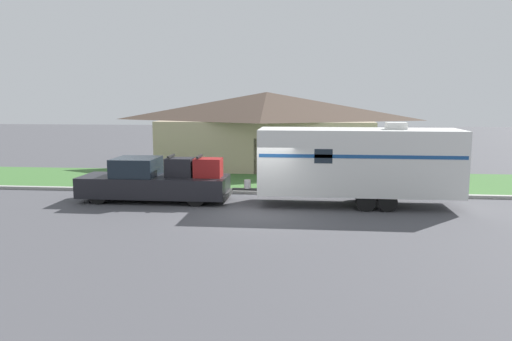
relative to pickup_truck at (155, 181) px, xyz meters
name	(u,v)px	position (x,y,z in m)	size (l,w,h in m)	color
ground_plane	(261,212)	(4.73, -1.69, -0.86)	(120.00, 120.00, 0.00)	#47474C
curb_strip	(268,192)	(4.73, 2.06, -0.79)	(80.00, 0.30, 0.14)	#999993
lawn_strip	(274,181)	(4.73, 5.71, -0.85)	(80.00, 7.00, 0.03)	#3D6B33
house_across_street	(267,129)	(3.93, 10.84, 1.61)	(13.99, 6.50, 4.78)	tan
pickup_truck	(155,181)	(0.00, 0.00, 0.00)	(6.45, 2.09, 2.01)	black
travel_trailer	(358,161)	(8.62, 0.00, 0.98)	(9.31, 2.47, 3.45)	black
mailbox	(399,172)	(10.77, 2.67, 0.16)	(0.48, 0.20, 1.33)	brown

